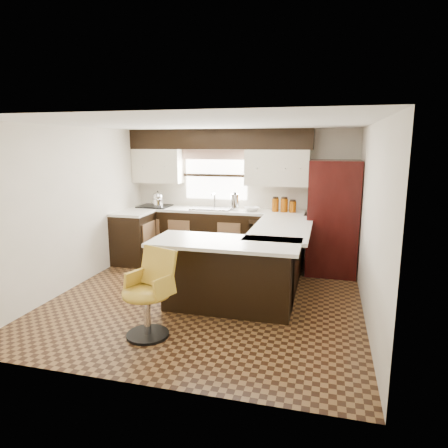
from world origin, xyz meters
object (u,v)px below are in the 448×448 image
(refrigerator, at_px, (333,218))
(bar_chair, at_px, (146,295))
(peninsula_long, at_px, (278,259))
(peninsula_return, at_px, (228,276))

(refrigerator, xyz_separation_m, bar_chair, (-2.00, -2.90, -0.45))
(peninsula_long, relative_size, refrigerator, 1.04)
(peninsula_return, distance_m, bar_chair, 1.20)
(peninsula_return, distance_m, refrigerator, 2.38)
(peninsula_long, bearing_deg, refrigerator, 50.92)
(peninsula_long, distance_m, bar_chair, 2.30)
(peninsula_return, bearing_deg, peninsula_long, 61.70)
(peninsula_long, distance_m, refrigerator, 1.33)
(peninsula_return, relative_size, bar_chair, 1.67)
(refrigerator, bearing_deg, peninsula_return, -123.98)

